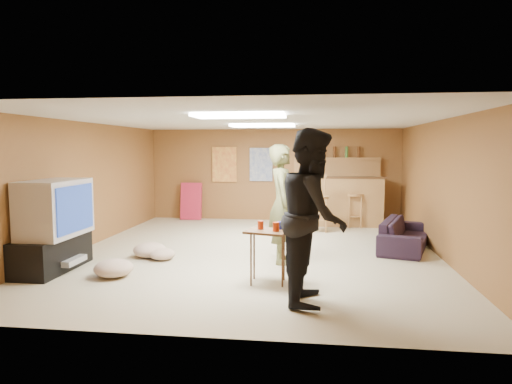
# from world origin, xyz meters

# --- Properties ---
(ground) EXTENTS (7.00, 7.00, 0.00)m
(ground) POSITION_xyz_m (0.00, 0.00, 0.00)
(ground) COLOR tan
(ground) RESTS_ON ground
(ceiling) EXTENTS (6.00, 7.00, 0.02)m
(ceiling) POSITION_xyz_m (0.00, 0.00, 2.20)
(ceiling) COLOR silver
(ceiling) RESTS_ON ground
(wall_back) EXTENTS (6.00, 0.02, 2.20)m
(wall_back) POSITION_xyz_m (0.00, 3.50, 1.10)
(wall_back) COLOR brown
(wall_back) RESTS_ON ground
(wall_front) EXTENTS (6.00, 0.02, 2.20)m
(wall_front) POSITION_xyz_m (0.00, -3.50, 1.10)
(wall_front) COLOR brown
(wall_front) RESTS_ON ground
(wall_left) EXTENTS (0.02, 7.00, 2.20)m
(wall_left) POSITION_xyz_m (-3.00, 0.00, 1.10)
(wall_left) COLOR brown
(wall_left) RESTS_ON ground
(wall_right) EXTENTS (0.02, 7.00, 2.20)m
(wall_right) POSITION_xyz_m (3.00, 0.00, 1.10)
(wall_right) COLOR brown
(wall_right) RESTS_ON ground
(tv_stand) EXTENTS (0.55, 1.30, 0.50)m
(tv_stand) POSITION_xyz_m (-2.72, -1.50, 0.25)
(tv_stand) COLOR black
(tv_stand) RESTS_ON ground
(dvd_box) EXTENTS (0.35, 0.50, 0.08)m
(dvd_box) POSITION_xyz_m (-2.50, -1.50, 0.15)
(dvd_box) COLOR #B2B2B7
(dvd_box) RESTS_ON tv_stand
(tv_body) EXTENTS (0.60, 1.10, 0.80)m
(tv_body) POSITION_xyz_m (-2.65, -1.50, 0.90)
(tv_body) COLOR #B2B2B7
(tv_body) RESTS_ON tv_stand
(tv_screen) EXTENTS (0.02, 0.95, 0.65)m
(tv_screen) POSITION_xyz_m (-2.34, -1.50, 0.90)
(tv_screen) COLOR navy
(tv_screen) RESTS_ON tv_body
(bar_counter) EXTENTS (2.00, 0.60, 1.10)m
(bar_counter) POSITION_xyz_m (1.50, 2.95, 0.55)
(bar_counter) COLOR olive
(bar_counter) RESTS_ON ground
(bar_lip) EXTENTS (2.10, 0.12, 0.05)m
(bar_lip) POSITION_xyz_m (1.50, 2.70, 1.10)
(bar_lip) COLOR #432915
(bar_lip) RESTS_ON bar_counter
(bar_shelf) EXTENTS (2.00, 0.18, 0.05)m
(bar_shelf) POSITION_xyz_m (1.50, 3.40, 1.50)
(bar_shelf) COLOR olive
(bar_shelf) RESTS_ON bar_backing
(bar_backing) EXTENTS (2.00, 0.14, 0.60)m
(bar_backing) POSITION_xyz_m (1.50, 3.42, 1.20)
(bar_backing) COLOR olive
(bar_backing) RESTS_ON bar_counter
(poster_left) EXTENTS (0.60, 0.03, 0.85)m
(poster_left) POSITION_xyz_m (-1.20, 3.46, 1.35)
(poster_left) COLOR #BF3F26
(poster_left) RESTS_ON wall_back
(poster_right) EXTENTS (0.55, 0.03, 0.80)m
(poster_right) POSITION_xyz_m (-0.30, 3.46, 1.35)
(poster_right) COLOR #334C99
(poster_right) RESTS_ON wall_back
(folding_chair_stack) EXTENTS (0.50, 0.26, 0.91)m
(folding_chair_stack) POSITION_xyz_m (-2.00, 3.30, 0.45)
(folding_chair_stack) COLOR #BA223F
(folding_chair_stack) RESTS_ON ground
(ceiling_panel_front) EXTENTS (1.20, 0.60, 0.04)m
(ceiling_panel_front) POSITION_xyz_m (0.00, -1.50, 2.17)
(ceiling_panel_front) COLOR white
(ceiling_panel_front) RESTS_ON ceiling
(ceiling_panel_back) EXTENTS (1.20, 0.60, 0.04)m
(ceiling_panel_back) POSITION_xyz_m (0.00, 1.20, 2.17)
(ceiling_panel_back) COLOR white
(ceiling_panel_back) RESTS_ON ceiling
(person_olive) EXTENTS (0.49, 0.69, 1.80)m
(person_olive) POSITION_xyz_m (0.51, -0.60, 0.90)
(person_olive) COLOR brown
(person_olive) RESTS_ON ground
(person_black) EXTENTS (0.78, 0.98, 1.97)m
(person_black) POSITION_xyz_m (0.98, -2.35, 0.98)
(person_black) COLOR black
(person_black) RESTS_ON ground
(sofa) EXTENTS (1.18, 1.88, 0.51)m
(sofa) POSITION_xyz_m (2.56, 0.59, 0.26)
(sofa) COLOR black
(sofa) RESTS_ON ground
(tray_table) EXTENTS (0.63, 0.55, 0.69)m
(tray_table) POSITION_xyz_m (0.40, -1.71, 0.35)
(tray_table) COLOR #432915
(tray_table) RESTS_ON ground
(cup_red_near) EXTENTS (0.09, 0.09, 0.11)m
(cup_red_near) POSITION_xyz_m (0.30, -1.63, 0.75)
(cup_red_near) COLOR #A42C0A
(cup_red_near) RESTS_ON tray_table
(cup_red_far) EXTENTS (0.09, 0.09, 0.12)m
(cup_red_far) POSITION_xyz_m (0.51, -1.77, 0.75)
(cup_red_far) COLOR #A42C0A
(cup_red_far) RESTS_ON tray_table
(cup_blue) EXTENTS (0.09, 0.09, 0.10)m
(cup_blue) POSITION_xyz_m (0.55, -1.61, 0.74)
(cup_blue) COLOR #161F9C
(cup_blue) RESTS_ON tray_table
(bar_stool_left) EXTENTS (0.56, 0.56, 1.34)m
(bar_stool_left) POSITION_xyz_m (1.10, 2.07, 0.67)
(bar_stool_left) COLOR olive
(bar_stool_left) RESTS_ON ground
(bar_stool_right) EXTENTS (0.49, 0.49, 1.28)m
(bar_stool_right) POSITION_xyz_m (1.88, 2.71, 0.64)
(bar_stool_right) COLOR olive
(bar_stool_right) RESTS_ON ground
(cushion_near_tv) EXTENTS (0.64, 0.64, 0.23)m
(cushion_near_tv) POSITION_xyz_m (-1.63, -0.55, 0.12)
(cushion_near_tv) COLOR tan
(cushion_near_tv) RESTS_ON ground
(cushion_mid) EXTENTS (0.51, 0.51, 0.18)m
(cushion_mid) POSITION_xyz_m (-1.37, -0.70, 0.09)
(cushion_mid) COLOR tan
(cushion_mid) RESTS_ON ground
(cushion_far) EXTENTS (0.70, 0.70, 0.24)m
(cushion_far) POSITION_xyz_m (-1.71, -1.70, 0.12)
(cushion_far) COLOR tan
(cushion_far) RESTS_ON ground
(bottle_row) EXTENTS (1.48, 0.08, 0.26)m
(bottle_row) POSITION_xyz_m (1.30, 3.38, 1.65)
(bottle_row) COLOR #3F7233
(bottle_row) RESTS_ON bar_shelf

